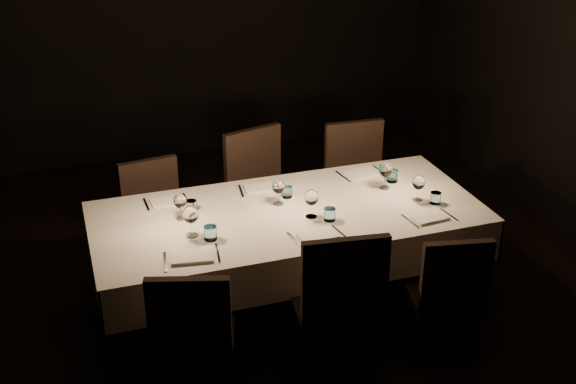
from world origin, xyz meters
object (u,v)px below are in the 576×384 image
object	(u,v)px
chair_near_right	(448,290)
chair_far_right	(358,180)
chair_far_left	(155,215)
chair_far_center	(262,189)
chair_near_center	(338,299)
dining_table	(288,221)
chair_near_left	(193,331)

from	to	relation	value
chair_near_right	chair_far_right	xyz separation A→B (m)	(0.07, 1.53, 0.05)
chair_far_left	chair_far_center	world-z (taller)	chair_far_center
chair_near_center	chair_near_right	distance (m)	0.71
dining_table	chair_far_right	world-z (taller)	chair_far_right
chair_far_left	dining_table	bearing A→B (deg)	-51.81
chair_far_center	chair_near_right	bearing A→B (deg)	-81.49
chair_near_left	chair_far_left	bearing A→B (deg)	-74.47
dining_table	chair_far_left	size ratio (longest dim) A/B	2.85
chair_far_center	chair_far_right	world-z (taller)	chair_far_center
dining_table	chair_far_left	world-z (taller)	chair_far_left
chair_near_left	chair_near_center	xyz separation A→B (m)	(0.84, -0.02, 0.05)
dining_table	chair_near_left	bearing A→B (deg)	-137.41
chair_far_left	chair_far_right	xyz separation A→B (m)	(1.59, 0.01, 0.04)
chair_near_center	chair_far_center	bearing A→B (deg)	-82.80
chair_near_left	chair_far_center	world-z (taller)	chair_far_center
chair_near_center	chair_far_center	xyz separation A→B (m)	(0.01, 1.56, -0.01)
chair_near_right	chair_far_center	bearing A→B (deg)	-54.89
chair_near_center	chair_far_right	world-z (taller)	chair_near_center
dining_table	chair_far_right	xyz separation A→B (m)	(0.83, 0.75, -0.15)
chair_far_left	chair_far_right	distance (m)	1.59
chair_far_left	chair_near_right	bearing A→B (deg)	-52.55
dining_table	chair_far_right	bearing A→B (deg)	42.21
chair_near_center	chair_near_right	bearing A→B (deg)	-174.87
chair_near_left	chair_near_center	distance (m)	0.85
chair_far_center	chair_near_center	bearing A→B (deg)	-105.49
dining_table	chair_near_right	xyz separation A→B (m)	(0.76, -0.78, -0.20)
dining_table	chair_near_left	size ratio (longest dim) A/B	2.75
chair_near_right	chair_far_right	bearing A→B (deg)	-81.44
chair_near_left	dining_table	bearing A→B (deg)	-120.71
chair_near_left	chair_far_center	size ratio (longest dim) A/B	0.92
dining_table	chair_far_center	distance (m)	0.82
chair_near_center	chair_far_left	world-z (taller)	chair_near_center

